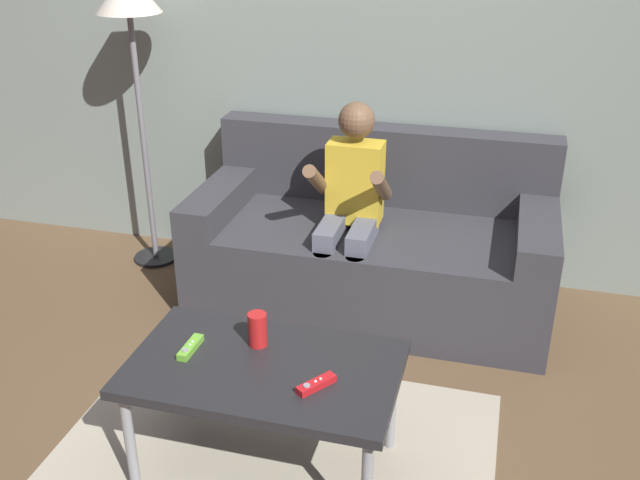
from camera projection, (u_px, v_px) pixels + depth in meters
name	position (u px, v px, depth m)	size (l,w,h in m)	color
ground_plane	(250.00, 474.00, 2.56)	(10.30, 10.30, 0.00)	brown
wall_back	(361.00, 31.00, 3.51)	(5.15, 0.05, 2.50)	gray
couch	(373.00, 247.00, 3.54)	(1.69, 0.80, 0.82)	#38383D
person_seated_on_couch	(350.00, 204.00, 3.28)	(0.35, 0.43, 1.03)	slate
coffee_table	(264.00, 375.00, 2.42)	(0.91, 0.54, 0.44)	#232326
area_rug	(268.00, 466.00, 2.59)	(1.58, 1.25, 0.01)	#BCB299
game_remote_red_near_edge	(316.00, 384.00, 2.28)	(0.11, 0.13, 0.03)	red
game_remote_lime_center	(190.00, 347.00, 2.47)	(0.04, 0.14, 0.03)	#72C638
soda_can	(258.00, 329.00, 2.48)	(0.07, 0.07, 0.12)	red
floor_lamp	(130.00, 15.00, 3.49)	(0.32, 0.32, 1.54)	black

